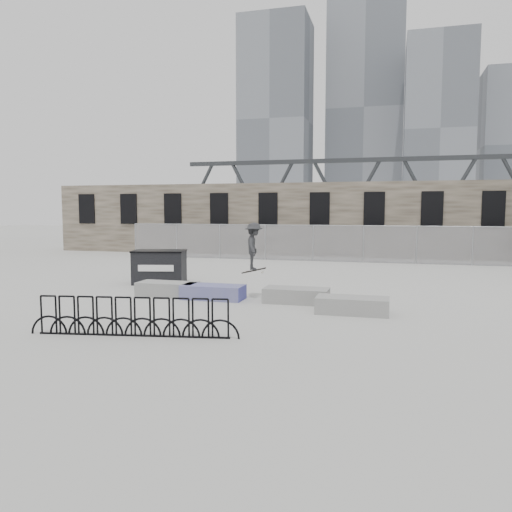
{
  "coord_description": "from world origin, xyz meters",
  "views": [
    {
      "loc": [
        4.22,
        -15.08,
        2.92
      ],
      "look_at": [
        -0.26,
        1.34,
        1.3
      ],
      "focal_mm": 35.0,
      "sensor_mm": 36.0,
      "label": 1
    }
  ],
  "objects_px": {
    "planter_center_left": "(213,291)",
    "planter_center_right": "(296,295)",
    "dumpster": "(159,267)",
    "planter_far_left": "(168,288)",
    "planter_offset": "(352,305)",
    "skateboarder": "(254,246)",
    "bike_rack": "(133,317)"
  },
  "relations": [
    {
      "from": "planter_offset",
      "to": "skateboarder",
      "type": "bearing_deg",
      "value": 155.62
    },
    {
      "from": "planter_offset",
      "to": "planter_center_right",
      "type": "bearing_deg",
      "value": 147.19
    },
    {
      "from": "planter_offset",
      "to": "dumpster",
      "type": "xyz_separation_m",
      "value": [
        -7.7,
        3.69,
        0.41
      ]
    },
    {
      "from": "planter_far_left",
      "to": "planter_center_left",
      "type": "height_order",
      "value": "same"
    },
    {
      "from": "planter_center_left",
      "to": "planter_center_right",
      "type": "xyz_separation_m",
      "value": [
        2.71,
        0.1,
        0.0
      ]
    },
    {
      "from": "planter_center_left",
      "to": "skateboarder",
      "type": "distance_m",
      "value": 1.97
    },
    {
      "from": "planter_center_right",
      "to": "skateboarder",
      "type": "height_order",
      "value": "skateboarder"
    },
    {
      "from": "planter_offset",
      "to": "skateboarder",
      "type": "distance_m",
      "value": 3.87
    },
    {
      "from": "dumpster",
      "to": "planter_far_left",
      "type": "bearing_deg",
      "value": -71.49
    },
    {
      "from": "planter_center_right",
      "to": "skateboarder",
      "type": "relative_size",
      "value": 1.21
    },
    {
      "from": "planter_far_left",
      "to": "planter_center_right",
      "type": "xyz_separation_m",
      "value": [
        4.41,
        -0.1,
        0.0
      ]
    },
    {
      "from": "planter_far_left",
      "to": "dumpster",
      "type": "relative_size",
      "value": 0.91
    },
    {
      "from": "planter_center_right",
      "to": "bike_rack",
      "type": "height_order",
      "value": "bike_rack"
    },
    {
      "from": "planter_far_left",
      "to": "dumpster",
      "type": "height_order",
      "value": "dumpster"
    },
    {
      "from": "planter_far_left",
      "to": "bike_rack",
      "type": "relative_size",
      "value": 0.41
    },
    {
      "from": "planter_center_right",
      "to": "dumpster",
      "type": "height_order",
      "value": "dumpster"
    },
    {
      "from": "skateboarder",
      "to": "planter_center_left",
      "type": "bearing_deg",
      "value": 95.01
    },
    {
      "from": "planter_far_left",
      "to": "dumpster",
      "type": "xyz_separation_m",
      "value": [
        -1.49,
        2.43,
        0.41
      ]
    },
    {
      "from": "planter_center_left",
      "to": "dumpster",
      "type": "height_order",
      "value": "dumpster"
    },
    {
      "from": "planter_far_left",
      "to": "planter_offset",
      "type": "relative_size",
      "value": 1.0
    },
    {
      "from": "planter_far_left",
      "to": "skateboarder",
      "type": "relative_size",
      "value": 1.21
    },
    {
      "from": "planter_center_right",
      "to": "planter_offset",
      "type": "bearing_deg",
      "value": -32.81
    },
    {
      "from": "planter_center_left",
      "to": "planter_center_right",
      "type": "bearing_deg",
      "value": 2.03
    },
    {
      "from": "planter_center_left",
      "to": "dumpster",
      "type": "bearing_deg",
      "value": 140.47
    },
    {
      "from": "bike_rack",
      "to": "dumpster",
      "type": "bearing_deg",
      "value": 111.94
    },
    {
      "from": "planter_offset",
      "to": "dumpster",
      "type": "relative_size",
      "value": 0.91
    },
    {
      "from": "planter_offset",
      "to": "bike_rack",
      "type": "bearing_deg",
      "value": -140.4
    },
    {
      "from": "planter_center_right",
      "to": "planter_offset",
      "type": "relative_size",
      "value": 1.0
    },
    {
      "from": "planter_center_right",
      "to": "planter_center_left",
      "type": "bearing_deg",
      "value": -177.97
    },
    {
      "from": "planter_far_left",
      "to": "planter_offset",
      "type": "xyz_separation_m",
      "value": [
        6.21,
        -1.26,
        0.0
      ]
    },
    {
      "from": "dumpster",
      "to": "bike_rack",
      "type": "distance_m",
      "value": 8.14
    },
    {
      "from": "dumpster",
      "to": "skateboarder",
      "type": "distance_m",
      "value": 5.07
    }
  ]
}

